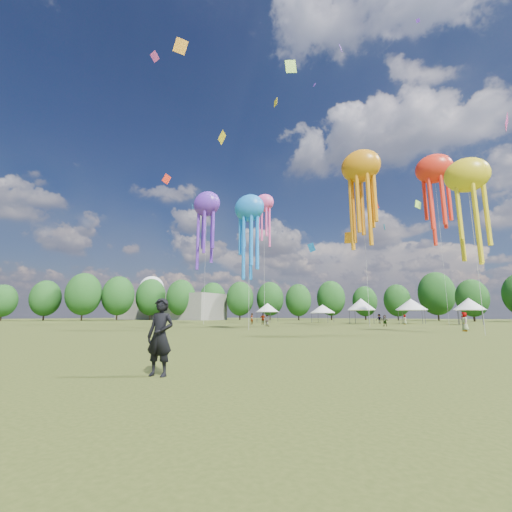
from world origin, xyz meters
The scene contains 10 objects.
ground centered at (0.00, 0.00, 0.00)m, with size 300.00×300.00×0.00m, color #384416.
observer_main centered at (6.81, -0.57, 0.95)m, with size 0.69×0.46×1.91m, color black.
spectator_near centered at (-9.75, 32.16, 0.78)m, with size 0.76×0.59×1.56m, color gray.
spectators_far centered at (2.20, 44.28, 0.83)m, with size 37.60×26.90×1.79m.
festival_tents centered at (-3.05, 55.90, 3.14)m, with size 40.22×10.97×4.32m.
show_kites centered at (-2.79, 38.41, 18.09)m, with size 41.46×30.79×26.12m.
small_kites centered at (1.41, 42.33, 29.60)m, with size 68.40×60.25×45.72m.
treeline centered at (-3.87, 62.51, 6.54)m, with size 201.57×95.24×13.43m.
hangar centered at (-72.00, 72.00, 4.00)m, with size 40.00×12.00×8.00m, color gray.
radome centered at (-88.00, 78.00, 9.99)m, with size 9.00×9.00×16.00m.
Camera 1 is at (13.47, -6.46, 1.47)m, focal length 23.48 mm.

